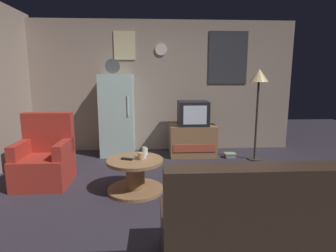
{
  "coord_description": "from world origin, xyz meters",
  "views": [
    {
      "loc": [
        -0.18,
        -3.06,
        1.47
      ],
      "look_at": [
        0.05,
        0.9,
        0.75
      ],
      "focal_mm": 29.58,
      "sensor_mm": 36.0,
      "label": 1
    }
  ],
  "objects_px": {
    "tv_stand": "(192,140)",
    "book_stack": "(230,155)",
    "standing_lamp": "(259,83)",
    "wine_glass": "(144,153)",
    "couch": "(277,234)",
    "remote_control": "(127,159)",
    "fridge": "(117,115)",
    "armchair": "(45,159)",
    "mug_ceramic_white": "(145,151)",
    "mug_ceramic_tan": "(141,156)",
    "crt_tv": "(193,113)",
    "coffee_table": "(135,175)"
  },
  "relations": [
    {
      "from": "tv_stand",
      "to": "book_stack",
      "type": "distance_m",
      "value": 0.73
    },
    {
      "from": "standing_lamp",
      "to": "wine_glass",
      "type": "distance_m",
      "value": 2.43
    },
    {
      "from": "tv_stand",
      "to": "couch",
      "type": "relative_size",
      "value": 0.49
    },
    {
      "from": "standing_lamp",
      "to": "remote_control",
      "type": "relative_size",
      "value": 10.6
    },
    {
      "from": "fridge",
      "to": "tv_stand",
      "type": "relative_size",
      "value": 2.11
    },
    {
      "from": "armchair",
      "to": "mug_ceramic_white",
      "type": "bearing_deg",
      "value": -6.38
    },
    {
      "from": "tv_stand",
      "to": "mug_ceramic_tan",
      "type": "height_order",
      "value": "tv_stand"
    },
    {
      "from": "wine_glass",
      "to": "crt_tv",
      "type": "bearing_deg",
      "value": 61.03
    },
    {
      "from": "wine_glass",
      "to": "book_stack",
      "type": "bearing_deg",
      "value": 41.69
    },
    {
      "from": "mug_ceramic_white",
      "to": "couch",
      "type": "relative_size",
      "value": 0.05
    },
    {
      "from": "crt_tv",
      "to": "remote_control",
      "type": "height_order",
      "value": "crt_tv"
    },
    {
      "from": "fridge",
      "to": "wine_glass",
      "type": "bearing_deg",
      "value": -72.6
    },
    {
      "from": "crt_tv",
      "to": "remote_control",
      "type": "relative_size",
      "value": 3.6
    },
    {
      "from": "mug_ceramic_white",
      "to": "book_stack",
      "type": "relative_size",
      "value": 0.45
    },
    {
      "from": "standing_lamp",
      "to": "wine_glass",
      "type": "bearing_deg",
      "value": -147.75
    },
    {
      "from": "crt_tv",
      "to": "coffee_table",
      "type": "relative_size",
      "value": 0.75
    },
    {
      "from": "wine_glass",
      "to": "mug_ceramic_tan",
      "type": "bearing_deg",
      "value": -122.63
    },
    {
      "from": "tv_stand",
      "to": "crt_tv",
      "type": "distance_m",
      "value": 0.51
    },
    {
      "from": "mug_ceramic_white",
      "to": "couch",
      "type": "bearing_deg",
      "value": -60.28
    },
    {
      "from": "book_stack",
      "to": "remote_control",
      "type": "bearing_deg",
      "value": -141.04
    },
    {
      "from": "fridge",
      "to": "mug_ceramic_tan",
      "type": "xyz_separation_m",
      "value": [
        0.5,
        -1.77,
        -0.29
      ]
    },
    {
      "from": "fridge",
      "to": "couch",
      "type": "xyz_separation_m",
      "value": [
        1.56,
        -3.33,
        -0.44
      ]
    },
    {
      "from": "mug_ceramic_tan",
      "to": "armchair",
      "type": "distance_m",
      "value": 1.39
    },
    {
      "from": "crt_tv",
      "to": "coffee_table",
      "type": "height_order",
      "value": "crt_tv"
    },
    {
      "from": "mug_ceramic_white",
      "to": "armchair",
      "type": "distance_m",
      "value": 1.4
    },
    {
      "from": "fridge",
      "to": "book_stack",
      "type": "xyz_separation_m",
      "value": [
        2.06,
        -0.36,
        -0.71
      ]
    },
    {
      "from": "remote_control",
      "to": "book_stack",
      "type": "bearing_deg",
      "value": 60.06
    },
    {
      "from": "tv_stand",
      "to": "remote_control",
      "type": "relative_size",
      "value": 5.6
    },
    {
      "from": "remote_control",
      "to": "armchair",
      "type": "bearing_deg",
      "value": -176.57
    },
    {
      "from": "tv_stand",
      "to": "mug_ceramic_white",
      "type": "bearing_deg",
      "value": -121.53
    },
    {
      "from": "standing_lamp",
      "to": "wine_glass",
      "type": "relative_size",
      "value": 10.6
    },
    {
      "from": "tv_stand",
      "to": "wine_glass",
      "type": "xyz_separation_m",
      "value": [
        -0.86,
        -1.55,
        0.21
      ]
    },
    {
      "from": "fridge",
      "to": "mug_ceramic_white",
      "type": "height_order",
      "value": "fridge"
    },
    {
      "from": "coffee_table",
      "to": "remote_control",
      "type": "bearing_deg",
      "value": -174.0
    },
    {
      "from": "crt_tv",
      "to": "coffee_table",
      "type": "distance_m",
      "value": 1.95
    },
    {
      "from": "fridge",
      "to": "book_stack",
      "type": "distance_m",
      "value": 2.21
    },
    {
      "from": "crt_tv",
      "to": "mug_ceramic_white",
      "type": "xyz_separation_m",
      "value": [
        -0.85,
        -1.38,
        -0.33
      ]
    },
    {
      "from": "crt_tv",
      "to": "mug_ceramic_white",
      "type": "bearing_deg",
      "value": -121.55
    },
    {
      "from": "book_stack",
      "to": "coffee_table",
      "type": "bearing_deg",
      "value": -139.56
    },
    {
      "from": "tv_stand",
      "to": "mug_ceramic_tan",
      "type": "xyz_separation_m",
      "value": [
        -0.89,
        -1.61,
        0.18
      ]
    },
    {
      "from": "armchair",
      "to": "couch",
      "type": "xyz_separation_m",
      "value": [
        2.4,
        -1.94,
        -0.03
      ]
    },
    {
      "from": "standing_lamp",
      "to": "remote_control",
      "type": "bearing_deg",
      "value": -149.43
    },
    {
      "from": "standing_lamp",
      "to": "couch",
      "type": "relative_size",
      "value": 0.94
    },
    {
      "from": "crt_tv",
      "to": "standing_lamp",
      "type": "relative_size",
      "value": 0.34
    },
    {
      "from": "crt_tv",
      "to": "armchair",
      "type": "relative_size",
      "value": 0.56
    },
    {
      "from": "remote_control",
      "to": "couch",
      "type": "relative_size",
      "value": 0.09
    },
    {
      "from": "crt_tv",
      "to": "standing_lamp",
      "type": "xyz_separation_m",
      "value": [
        1.07,
        -0.33,
        0.56
      ]
    },
    {
      "from": "wine_glass",
      "to": "couch",
      "type": "relative_size",
      "value": 0.09
    },
    {
      "from": "crt_tv",
      "to": "book_stack",
      "type": "xyz_separation_m",
      "value": [
        0.66,
        -0.19,
        -0.75
      ]
    },
    {
      "from": "mug_ceramic_white",
      "to": "armchair",
      "type": "relative_size",
      "value": 0.09
    }
  ]
}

